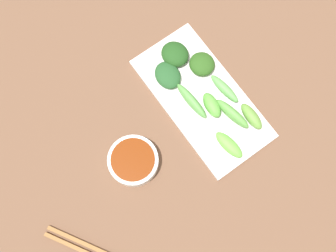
{
  "coord_description": "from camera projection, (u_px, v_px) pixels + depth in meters",
  "views": [
    {
      "loc": [
        -0.18,
        -0.17,
        0.93
      ],
      "look_at": [
        -0.04,
        0.02,
        0.05
      ],
      "focal_mm": 45.45,
      "sensor_mm": 36.0,
      "label": 1
    }
  ],
  "objects": [
    {
      "name": "tabletop",
      "position": [
        188.0,
        126.0,
        0.95
      ],
      "size": [
        2.1,
        2.1,
        0.02
      ],
      "primitive_type": "cube",
      "color": "brown",
      "rests_on": "ground"
    },
    {
      "name": "sauce_bowl",
      "position": [
        132.0,
        159.0,
        0.91
      ],
      "size": [
        0.11,
        0.11,
        0.03
      ],
      "color": "white",
      "rests_on": "tabletop"
    },
    {
      "name": "serving_plate",
      "position": [
        202.0,
        99.0,
        0.95
      ],
      "size": [
        0.17,
        0.34,
        0.01
      ],
      "primitive_type": "cube",
      "color": "white",
      "rests_on": "tabletop"
    },
    {
      "name": "broccoli_leafy_0",
      "position": [
        168.0,
        75.0,
        0.95
      ],
      "size": [
        0.06,
        0.07,
        0.02
      ],
      "primitive_type": "ellipsoid",
      "rotation": [
        0.0,
        0.0,
        -0.11
      ],
      "color": "#255729",
      "rests_on": "serving_plate"
    },
    {
      "name": "broccoli_stalk_1",
      "position": [
        229.0,
        145.0,
        0.91
      ],
      "size": [
        0.04,
        0.08,
        0.02
      ],
      "primitive_type": "ellipsoid",
      "rotation": [
        0.0,
        0.0,
        0.15
      ],
      "color": "#6BBC45",
      "rests_on": "serving_plate"
    },
    {
      "name": "broccoli_stalk_2",
      "position": [
        211.0,
        104.0,
        0.93
      ],
      "size": [
        0.04,
        0.07,
        0.03
      ],
      "primitive_type": "ellipsoid",
      "rotation": [
        0.0,
        0.0,
        -0.16
      ],
      "color": "#60B043",
      "rests_on": "serving_plate"
    },
    {
      "name": "broccoli_stalk_3",
      "position": [
        225.0,
        89.0,
        0.94
      ],
      "size": [
        0.03,
        0.09,
        0.02
      ],
      "primitive_type": "ellipsoid",
      "rotation": [
        0.0,
        0.0,
        0.12
      ],
      "color": "#63A955",
      "rests_on": "serving_plate"
    },
    {
      "name": "broccoli_stalk_4",
      "position": [
        251.0,
        116.0,
        0.92
      ],
      "size": [
        0.03,
        0.07,
        0.02
      ],
      "primitive_type": "ellipsoid",
      "rotation": [
        0.0,
        0.0,
        -0.03
      ],
      "color": "#689E40",
      "rests_on": "serving_plate"
    },
    {
      "name": "broccoli_leafy_5",
      "position": [
        175.0,
        54.0,
        0.96
      ],
      "size": [
        0.07,
        0.08,
        0.03
      ],
      "primitive_type": "ellipsoid",
      "rotation": [
        0.0,
        0.0,
        0.2
      ],
      "color": "#214E1C",
      "rests_on": "serving_plate"
    },
    {
      "name": "broccoli_stalk_6",
      "position": [
        191.0,
        101.0,
        0.93
      ],
      "size": [
        0.02,
        0.1,
        0.03
      ],
      "primitive_type": "ellipsoid",
      "rotation": [
        0.0,
        0.0,
        0.04
      ],
      "color": "#5EA64D",
      "rests_on": "serving_plate"
    },
    {
      "name": "broccoli_stalk_7",
      "position": [
        232.0,
        114.0,
        0.92
      ],
      "size": [
        0.04,
        0.09,
        0.03
      ],
      "primitive_type": "ellipsoid",
      "rotation": [
        0.0,
        0.0,
        0.19
      ],
      "color": "#60A548",
      "rests_on": "serving_plate"
    },
    {
      "name": "broccoli_leafy_8",
      "position": [
        202.0,
        64.0,
        0.96
      ],
      "size": [
        0.07,
        0.07,
        0.03
      ],
      "primitive_type": "ellipsoid",
      "rotation": [
        0.0,
        0.0,
        0.19
      ],
      "color": "#2C591C",
      "rests_on": "serving_plate"
    }
  ]
}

